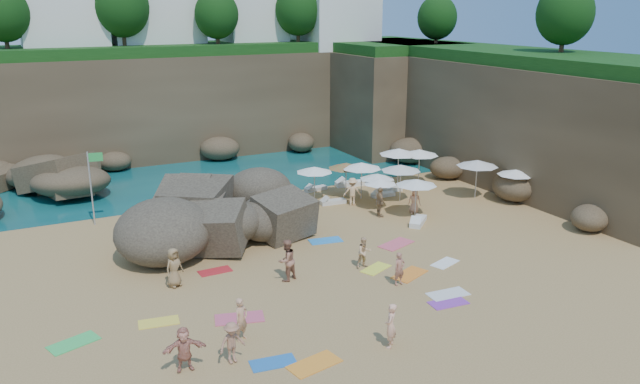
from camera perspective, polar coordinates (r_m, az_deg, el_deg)
name	(u,v)px	position (r m, az deg, el deg)	size (l,w,h in m)	color
ground	(311,251)	(30.97, -0.82, -5.44)	(120.00, 120.00, 0.00)	tan
seawater	(167,140)	(58.40, -13.83, 4.62)	(120.00, 120.00, 0.00)	#0C4751
cliff_back	(202,102)	(53.42, -10.77, 8.09)	(44.00, 8.00, 8.00)	brown
cliff_right	(500,117)	(46.86, 16.14, 6.57)	(8.00, 30.00, 8.00)	brown
cliff_corner	(386,98)	(55.05, 6.08, 8.53)	(10.00, 12.00, 8.00)	brown
rock_promontory	(47,196)	(43.46, -23.68, -0.36)	(12.00, 7.00, 2.00)	brown
clifftop_buildings	(206,12)	(53.91, -10.42, 15.91)	(28.48, 9.48, 7.00)	white
clifftop_trees	(254,12)	(48.55, -6.08, 16.06)	(35.60, 23.82, 4.40)	#11380F
rock_outcrop	(207,234)	(33.76, -10.31, -3.82)	(8.09, 6.07, 3.24)	brown
flag_pole	(93,179)	(36.07, -20.07, 1.17)	(0.81, 0.13, 4.16)	silver
parasol_0	(314,169)	(38.50, -0.52, 2.07)	(2.27, 2.27, 2.15)	silver
parasol_1	(362,166)	(38.86, 3.83, 2.43)	(2.47, 2.47, 2.33)	silver
parasol_2	(399,152)	(42.24, 7.22, 3.69)	(2.64, 2.64, 2.50)	silver
parasol_3	(420,152)	(42.56, 9.09, 3.60)	(2.55, 2.55, 2.41)	silver
parasol_4	(416,182)	(35.84, 8.81, 0.89)	(2.35, 2.35, 2.22)	silver
parasol_5	(401,168)	(38.60, 7.41, 2.21)	(2.45, 2.45, 2.32)	silver
parasol_6	(346,166)	(39.35, 2.40, 2.42)	(2.31, 2.31, 2.18)	silver
parasol_7	(377,176)	(37.66, 5.25, 1.44)	(2.10, 2.10, 1.99)	silver
parasol_8	(477,163)	(40.17, 14.20, 2.57)	(2.58, 2.58, 2.44)	silver
parasol_9	(380,181)	(36.99, 5.51, 0.97)	(1.97, 1.97, 1.87)	silver
parasol_11	(516,172)	(39.89, 17.45, 1.73)	(2.21, 2.21, 2.09)	silver
lounger_0	(316,189)	(41.03, -0.39, 0.30)	(1.53, 0.51, 0.24)	silver
lounger_1	(350,184)	(42.14, 2.75, 0.77)	(1.97, 0.66, 0.31)	white
lounger_2	(389,189)	(41.12, 6.37, 0.25)	(1.65, 0.55, 0.26)	silver
lounger_3	(333,202)	(38.27, 1.20, -0.90)	(1.61, 0.54, 0.25)	silver
lounger_4	(383,195)	(39.93, 5.78, -0.24)	(1.54, 0.51, 0.24)	silver
lounger_5	(418,221)	(35.17, 8.97, -2.67)	(1.80, 0.60, 0.28)	silver
towel_0	(273,363)	(21.98, -4.30, -15.30)	(1.55, 0.78, 0.03)	blue
towel_1	(239,318)	(24.86, -7.38, -11.36)	(1.89, 0.94, 0.03)	#D0506B
towel_2	(314,364)	(21.85, -0.53, -15.45)	(1.82, 0.91, 0.03)	orange
towel_3	(74,343)	(24.68, -21.60, -12.71)	(1.72, 0.86, 0.03)	#37C257
towel_4	(159,322)	(25.15, -14.53, -11.45)	(1.52, 0.76, 0.03)	yellow
towel_5	(448,294)	(27.09, 11.62, -9.13)	(1.74, 0.87, 0.03)	silver
towel_6	(448,303)	(26.35, 11.65, -9.90)	(1.59, 0.79, 0.03)	purple
towel_7	(215,271)	(29.11, -9.57, -7.15)	(1.49, 0.75, 0.03)	red
towel_8	(326,241)	(32.30, 0.51, -4.46)	(1.69, 0.85, 0.03)	#2A8BE3
towel_9	(396,244)	(32.07, 6.99, -4.75)	(1.91, 0.96, 0.03)	#E2576A
towel_10	(410,274)	(28.67, 8.19, -7.46)	(1.80, 0.90, 0.03)	orange
towel_11	(155,260)	(30.91, -14.89, -6.05)	(1.50, 0.75, 0.03)	green
towel_12	(376,269)	(29.09, 5.12, -6.98)	(1.52, 0.76, 0.03)	#F4F640
towel_13	(445,263)	(30.15, 11.36, -6.39)	(1.47, 0.74, 0.03)	white
person_stand_0	(241,319)	(23.06, -7.21, -11.47)	(0.59, 0.39, 1.63)	tan
person_stand_1	(287,260)	(27.51, -3.07, -6.25)	(0.92, 0.72, 1.90)	#A56B52
person_stand_2	(352,192)	(37.88, 2.97, 0.04)	(1.10, 0.45, 1.70)	#EBB985
person_stand_3	(380,202)	(35.85, 5.50, -0.93)	(1.03, 0.43, 1.76)	#9E784F
person_stand_4	(414,201)	(36.80, 8.62, -0.79)	(0.73, 0.40, 1.49)	tan
person_stand_5	(228,193)	(37.59, -8.40, -0.06)	(1.78, 0.51, 1.92)	#BB745D
person_stand_6	(391,326)	(22.59, 6.48, -12.04)	(0.60, 0.40, 1.65)	#F8B18D
person_lie_0	(233,358)	(22.04, -7.98, -14.77)	(0.95, 1.48, 0.39)	#AA7155
person_lie_2	(175,282)	(27.88, -13.12, -7.98)	(0.84, 1.71, 0.46)	#927149
person_lie_3	(185,365)	(21.92, -12.22, -15.19)	(1.43, 1.55, 0.41)	tan
person_lie_4	(399,281)	(27.54, 7.23, -8.10)	(0.53, 1.46, 0.35)	#A96954
person_lie_5	(364,262)	(29.07, 4.04, -6.42)	(0.71, 1.45, 0.55)	#DCAC7D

